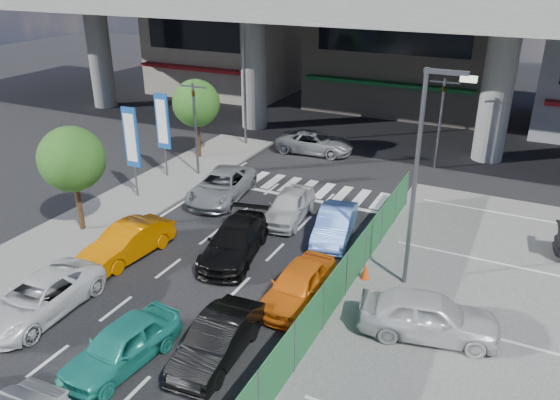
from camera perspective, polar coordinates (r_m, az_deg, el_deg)
The scene contains 27 objects.
ground at distance 19.24m, azimuth -13.12°, elevation -12.21°, with size 120.00×120.00×0.00m, color black.
parking_lot at distance 17.64m, azimuth 22.69°, elevation -17.35°, with size 12.00×28.00×0.06m, color #575755.
sidewalk_left at distance 25.96m, azimuth -19.87°, elevation -2.92°, with size 4.00×30.00×0.12m, color #575755.
fence_run at distance 17.11m, azimuth 3.21°, elevation -12.90°, with size 0.16×22.00×1.80m, color #216233, non-canonical shape.
expressway at distance 35.37m, azimuth 9.28°, elevation 19.73°, with size 64.00×14.00×10.75m.
building_west at distance 51.27m, azimuth -5.49°, elevation 18.55°, with size 12.00×10.90×13.00m.
building_center at distance 46.03m, azimuth 13.49°, elevation 18.70°, with size 14.00×10.90×15.00m.
traffic_light_left at distance 29.85m, azimuth -8.96°, elevation 9.62°, with size 1.60×1.24×5.20m.
traffic_light_right at distance 31.93m, azimuth 16.62°, elevation 9.85°, with size 1.60×1.24×5.20m.
street_lamp_right at distance 19.10m, azimuth 14.61°, elevation 3.62°, with size 1.65×0.22×8.00m.
street_lamp_left at distance 34.71m, azimuth -3.51°, elevation 13.25°, with size 1.65×0.22×8.00m.
signboard_near at distance 27.66m, azimuth -15.26°, elevation 6.04°, with size 0.80×0.14×4.70m.
signboard_far at distance 30.11m, azimuth -12.16°, elevation 7.78°, with size 0.80×0.14×4.70m.
tree_near at distance 24.72m, azimuth -20.93°, elevation 3.99°, with size 2.80×2.80×4.80m.
tree_far at distance 32.86m, azimuth -8.76°, elevation 9.95°, with size 2.80×2.80×4.80m.
sedan_white_mid_left at distance 20.42m, azimuth -23.90°, elevation -9.30°, with size 2.17×4.71×1.31m, color white.
taxi_teal_mid at distance 17.32m, azimuth -16.23°, elevation -14.37°, with size 1.60×3.97×1.35m, color teal.
hatch_black_mid_right at distance 17.00m, azimuth -6.54°, elevation -14.33°, with size 1.39×3.99×1.31m, color black.
taxi_orange_left at distance 22.88m, azimuth -15.66°, elevation -4.25°, with size 1.46×4.19×1.38m, color #B95C00.
sedan_black_mid at distance 22.15m, azimuth -4.79°, elevation -4.35°, with size 1.93×4.76×1.38m, color black.
taxi_orange_right at distance 19.34m, azimuth 1.91°, elevation -8.83°, with size 1.63×4.05×1.38m, color orange.
wagon_silver_front_left at distance 27.59m, azimuth -6.13°, elevation 1.48°, with size 2.29×4.97×1.38m, color gray.
sedan_white_front_mid at distance 25.21m, azimuth 0.94°, elevation -0.61°, with size 1.63×4.05×1.38m, color silver.
kei_truck_front_right at distance 23.62m, azimuth 5.74°, elevation -2.57°, with size 1.41×4.04×1.33m, color #5076C8.
crossing_wagon_silver at distance 34.24m, azimuth 3.65°, elevation 6.01°, with size 2.21×4.80×1.33m, color gray.
parked_sedan_white at distance 18.25m, azimuth 15.26°, elevation -11.55°, with size 1.77×4.40×1.50m, color silver.
traffic_cone at distance 20.93m, azimuth 8.91°, elevation -7.35°, with size 0.33×0.33×0.65m, color #E4410C.
Camera 1 is at (10.45, -11.71, 11.12)m, focal length 35.00 mm.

